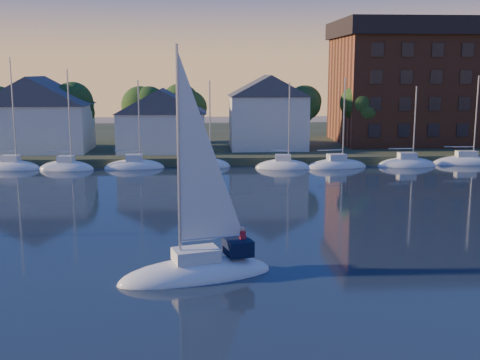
{
  "coord_description": "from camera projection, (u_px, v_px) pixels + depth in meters",
  "views": [
    {
      "loc": [
        -0.88,
        -21.26,
        11.31
      ],
      "look_at": [
        1.9,
        22.0,
        3.42
      ],
      "focal_mm": 45.0,
      "sensor_mm": 36.0,
      "label": 1
    }
  ],
  "objects": [
    {
      "name": "shoreline_land",
      "position": [
        207.0,
        142.0,
        96.59
      ],
      "size": [
        160.0,
        50.0,
        2.0
      ],
      "primitive_type": "cube",
      "color": "#2F3921",
      "rests_on": "ground"
    },
    {
      "name": "clubhouse_west",
      "position": [
        37.0,
        113.0,
        77.45
      ],
      "size": [
        13.65,
        9.45,
        9.64
      ],
      "color": "silver",
      "rests_on": "shoreline_land"
    },
    {
      "name": "moored_fleet",
      "position": [
        175.0,
        167.0,
        70.79
      ],
      "size": [
        79.5,
        2.4,
        12.05
      ],
      "color": "white",
      "rests_on": "ground"
    },
    {
      "name": "clubhouse_centre",
      "position": [
        162.0,
        119.0,
        77.62
      ],
      "size": [
        11.55,
        8.4,
        8.08
      ],
      "color": "silver",
      "rests_on": "shoreline_land"
    },
    {
      "name": "condo_block",
      "position": [
        442.0,
        81.0,
        87.11
      ],
      "size": [
        31.0,
        17.0,
        17.4
      ],
      "color": "brown",
      "rests_on": "shoreline_land"
    },
    {
      "name": "clubhouse_east",
      "position": [
        268.0,
        111.0,
        80.31
      ],
      "size": [
        10.5,
        8.4,
        9.8
      ],
      "color": "silver",
      "rests_on": "shoreline_land"
    },
    {
      "name": "wooden_dock",
      "position": [
        209.0,
        164.0,
        74.0
      ],
      "size": [
        120.0,
        3.0,
        1.0
      ],
      "primitive_type": "cube",
      "color": "brown",
      "rests_on": "ground"
    },
    {
      "name": "hero_sailboat",
      "position": [
        199.0,
        267.0,
        33.38
      ],
      "size": [
        9.25,
        5.21,
        13.79
      ],
      "rotation": [
        0.0,
        0.0,
        3.43
      ],
      "color": "white",
      "rests_on": "ground"
    },
    {
      "name": "tree_line",
      "position": [
        222.0,
        101.0,
        83.65
      ],
      "size": [
        93.4,
        5.4,
        8.9
      ],
      "color": "#342518",
      "rests_on": "shoreline_land"
    }
  ]
}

